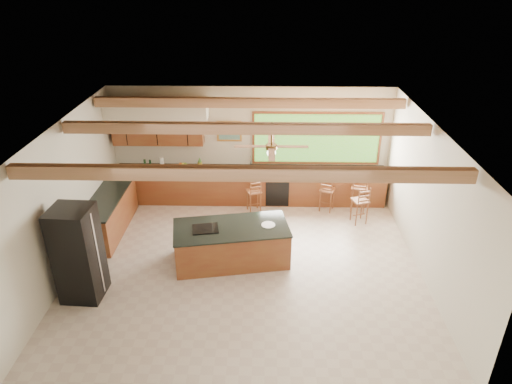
{
  "coord_description": "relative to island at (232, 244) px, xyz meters",
  "views": [
    {
      "loc": [
        0.38,
        -7.9,
        5.73
      ],
      "look_at": [
        0.19,
        0.8,
        1.33
      ],
      "focal_mm": 32.0,
      "sensor_mm": 36.0,
      "label": 1
    }
  ],
  "objects": [
    {
      "name": "island",
      "position": [
        0.0,
        0.0,
        0.0
      ],
      "size": [
        2.53,
        1.51,
        0.85
      ],
      "rotation": [
        0.0,
        0.0,
        0.17
      ],
      "color": "brown",
      "rests_on": "ground"
    },
    {
      "name": "bar_stool_b",
      "position": [
        2.28,
        2.22,
        0.16
      ],
      "size": [
        0.45,
        0.45,
        0.96
      ],
      "rotation": [
        0.0,
        0.0,
        -0.37
      ],
      "color": "brown",
      "rests_on": "ground"
    },
    {
      "name": "bar_stool_c",
      "position": [
        3.08,
        2.22,
        0.24
      ],
      "size": [
        0.48,
        0.48,
        1.11
      ],
      "rotation": [
        0.0,
        0.0,
        -0.24
      ],
      "color": "brown",
      "rests_on": "ground"
    },
    {
      "name": "room_shell",
      "position": [
        0.15,
        0.48,
        1.8
      ],
      "size": [
        7.27,
        6.54,
        3.02
      ],
      "color": "beige",
      "rests_on": "ground"
    },
    {
      "name": "bar_stool_a",
      "position": [
        0.41,
        2.12,
        0.14
      ],
      "size": [
        0.43,
        0.43,
        0.94
      ],
      "rotation": [
        0.0,
        0.0,
        0.33
      ],
      "color": "brown",
      "rests_on": "ground"
    },
    {
      "name": "refrigerator",
      "position": [
        -2.73,
        -1.19,
        0.52
      ],
      "size": [
        0.77,
        0.75,
        1.88
      ],
      "rotation": [
        0.0,
        0.0,
        -0.06
      ],
      "color": "black",
      "rests_on": "ground"
    },
    {
      "name": "bar_stool_d",
      "position": [
        3.0,
        1.62,
        0.17
      ],
      "size": [
        0.44,
        0.44,
        0.99
      ],
      "rotation": [
        0.0,
        0.0,
        0.3
      ],
      "color": "brown",
      "rests_on": "ground"
    },
    {
      "name": "counter_run",
      "position": [
        -0.5,
        2.35,
        0.05
      ],
      "size": [
        7.12,
        3.1,
        1.22
      ],
      "color": "brown",
      "rests_on": "ground"
    },
    {
      "name": "ground",
      "position": [
        0.31,
        -0.17,
        -0.42
      ],
      "size": [
        7.2,
        7.2,
        0.0
      ],
      "primitive_type": "plane",
      "color": "beige",
      "rests_on": "ground"
    }
  ]
}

